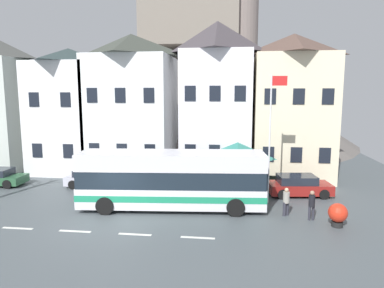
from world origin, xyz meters
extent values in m
cube|color=#495155|center=(0.00, 0.00, -0.03)|extent=(40.00, 60.00, 0.06)
cube|color=silver|center=(-4.50, -1.00, 0.00)|extent=(1.60, 0.20, 0.01)
cube|color=silver|center=(-1.50, -1.00, 0.00)|extent=(1.60, 0.20, 0.01)
cube|color=silver|center=(1.50, -1.00, 0.00)|extent=(1.60, 0.20, 0.01)
cube|color=silver|center=(4.50, -1.00, 0.00)|extent=(1.60, 0.20, 0.01)
cube|color=white|center=(-8.02, 12.39, 4.56)|extent=(5.12, 6.77, 9.13)
pyramid|color=#2E3D3E|center=(-8.02, 12.39, 9.75)|extent=(5.12, 6.77, 1.25)
cube|color=black|center=(-9.30, 8.97, 2.18)|extent=(0.80, 0.06, 1.10)
cube|color=black|center=(-6.74, 8.97, 2.18)|extent=(0.80, 0.06, 1.10)
cube|color=black|center=(-9.30, 8.97, 6.15)|extent=(0.80, 0.06, 1.10)
cube|color=black|center=(-6.74, 8.97, 6.15)|extent=(0.80, 0.06, 1.10)
cube|color=white|center=(-2.42, 12.05, 4.81)|extent=(6.57, 6.10, 9.62)
pyramid|color=#393E37|center=(-2.42, 12.05, 10.50)|extent=(6.57, 6.10, 1.77)
cube|color=black|center=(-4.61, 8.97, 2.30)|extent=(0.80, 0.06, 1.10)
cube|color=black|center=(-2.42, 8.97, 2.30)|extent=(0.80, 0.06, 1.10)
cube|color=black|center=(-0.23, 8.97, 2.30)|extent=(0.80, 0.06, 1.10)
cube|color=black|center=(-4.61, 8.97, 6.48)|extent=(0.80, 0.06, 1.10)
cube|color=black|center=(-2.42, 8.97, 6.48)|extent=(0.80, 0.06, 1.10)
cube|color=black|center=(-0.23, 8.97, 6.48)|extent=(0.80, 0.06, 1.10)
cube|color=white|center=(4.62, 11.64, 4.91)|extent=(5.37, 5.28, 9.82)
pyramid|color=#403A3F|center=(4.62, 11.64, 10.98)|extent=(5.37, 5.28, 2.31)
cube|color=black|center=(2.83, 8.97, 2.35)|extent=(0.80, 0.06, 1.10)
cube|color=black|center=(4.62, 8.97, 2.35)|extent=(0.80, 0.06, 1.10)
cube|color=black|center=(6.41, 8.97, 2.35)|extent=(0.80, 0.06, 1.10)
cube|color=black|center=(2.83, 8.97, 6.62)|extent=(0.80, 0.06, 1.10)
cube|color=black|center=(4.62, 8.97, 6.62)|extent=(0.80, 0.06, 1.10)
cube|color=black|center=(6.41, 8.97, 6.62)|extent=(0.80, 0.06, 1.10)
cube|color=beige|center=(10.47, 11.97, 4.76)|extent=(5.87, 5.94, 9.52)
pyramid|color=brown|center=(10.47, 11.97, 10.32)|extent=(5.87, 5.94, 1.61)
cube|color=black|center=(8.51, 8.97, 2.28)|extent=(0.80, 0.06, 1.10)
cube|color=black|center=(10.47, 8.97, 2.28)|extent=(0.80, 0.06, 1.10)
cube|color=black|center=(12.43, 8.97, 2.28)|extent=(0.80, 0.06, 1.10)
cube|color=black|center=(8.51, 8.97, 6.41)|extent=(0.80, 0.06, 1.10)
cube|color=black|center=(10.47, 8.97, 6.41)|extent=(0.80, 0.06, 1.10)
cube|color=black|center=(12.43, 8.97, 6.41)|extent=(0.80, 0.06, 1.10)
cone|color=#5E5854|center=(0.12, 32.58, 6.80)|extent=(43.14, 43.14, 13.60)
cube|color=gray|center=(0.12, 32.58, 15.95)|extent=(12.28, 12.28, 6.88)
cylinder|color=gray|center=(6.26, 29.51, 17.63)|extent=(4.77, 4.77, 10.24)
cube|color=silver|center=(2.55, 2.96, 0.83)|extent=(10.72, 3.42, 1.16)
cube|color=#1E8C60|center=(2.55, 2.96, 0.89)|extent=(10.74, 3.44, 0.36)
cube|color=#19232D|center=(2.55, 2.96, 1.90)|extent=(10.62, 3.37, 0.98)
cube|color=silver|center=(2.55, 2.96, 2.85)|extent=(10.72, 3.42, 0.92)
cube|color=#19232D|center=(7.82, 3.43, 1.90)|extent=(0.24, 2.10, 0.94)
cylinder|color=black|center=(6.01, 4.48, 0.50)|extent=(1.02, 0.37, 1.00)
cylinder|color=black|center=(6.22, 2.09, 0.50)|extent=(1.02, 0.37, 1.00)
cylinder|color=black|center=(-1.13, 3.84, 0.50)|extent=(1.02, 0.37, 1.00)
cylinder|color=black|center=(-0.91, 1.45, 0.50)|extent=(1.02, 0.37, 1.00)
cylinder|color=#473D33|center=(4.64, 7.96, 1.20)|extent=(0.14, 0.14, 2.40)
cylinder|color=#473D33|center=(7.94, 7.96, 1.20)|extent=(0.14, 0.14, 2.40)
cylinder|color=#473D33|center=(4.64, 4.66, 1.20)|extent=(0.14, 0.14, 2.40)
cylinder|color=#473D33|center=(7.94, 4.66, 1.20)|extent=(0.14, 0.14, 2.40)
pyramid|color=#2C7A6F|center=(6.29, 6.31, 2.94)|extent=(3.60, 3.60, 1.08)
cube|color=silver|center=(-3.59, 6.89, 0.49)|extent=(4.34, 2.10, 0.62)
cube|color=#1E232D|center=(-3.80, 6.91, 1.03)|extent=(2.64, 1.78, 0.46)
cylinder|color=black|center=(-2.14, 7.70, 0.32)|extent=(0.65, 0.24, 0.64)
cylinder|color=black|center=(-2.24, 5.92, 0.32)|extent=(0.65, 0.24, 0.64)
cylinder|color=black|center=(-4.94, 7.86, 0.32)|extent=(0.65, 0.24, 0.64)
cylinder|color=black|center=(-5.04, 6.08, 0.32)|extent=(0.65, 0.24, 0.64)
cylinder|color=black|center=(-9.73, 7.31, 0.32)|extent=(0.65, 0.23, 0.64)
cylinder|color=black|center=(-9.65, 5.62, 0.32)|extent=(0.65, 0.23, 0.64)
cube|color=maroon|center=(10.35, 6.58, 0.50)|extent=(4.17, 2.31, 0.64)
cube|color=#1E232D|center=(10.15, 6.56, 1.08)|extent=(2.57, 1.89, 0.52)
cylinder|color=black|center=(11.54, 7.61, 0.32)|extent=(0.66, 0.28, 0.64)
cylinder|color=black|center=(11.76, 5.88, 0.32)|extent=(0.66, 0.28, 0.64)
cylinder|color=black|center=(8.94, 7.29, 0.32)|extent=(0.66, 0.28, 0.64)
cylinder|color=black|center=(9.16, 5.55, 0.32)|extent=(0.66, 0.28, 0.64)
cylinder|color=#2D2D38|center=(10.09, 1.99, 0.40)|extent=(0.13, 0.13, 0.79)
cylinder|color=#2D2D38|center=(10.29, 2.03, 0.40)|extent=(0.13, 0.13, 0.79)
cylinder|color=black|center=(10.19, 2.01, 1.05)|extent=(0.32, 0.32, 0.62)
sphere|color=#9E7A60|center=(10.19, 2.01, 1.48)|extent=(0.23, 0.23, 0.23)
cylinder|color=#2D2D38|center=(9.04, 2.63, 0.39)|extent=(0.18, 0.18, 0.77)
cylinder|color=#2D2D38|center=(8.87, 2.49, 0.39)|extent=(0.18, 0.18, 0.77)
cylinder|color=gray|center=(8.96, 2.56, 1.03)|extent=(0.35, 0.35, 0.61)
sphere|color=#D1AD89|center=(8.96, 2.56, 1.45)|extent=(0.22, 0.22, 0.22)
cube|color=#33473D|center=(8.73, 8.02, 0.45)|extent=(1.50, 0.45, 0.08)
cube|color=#33473D|center=(8.73, 8.25, 0.67)|extent=(1.50, 0.06, 0.40)
cube|color=#2D2D33|center=(8.06, 8.02, 0.23)|extent=(0.08, 0.36, 0.45)
cube|color=#2D2D33|center=(9.40, 8.02, 0.23)|extent=(0.08, 0.36, 0.45)
cylinder|color=silver|center=(8.17, 4.78, 3.85)|extent=(0.10, 0.10, 7.70)
cube|color=red|center=(8.62, 4.78, 7.35)|extent=(0.90, 0.03, 0.56)
cylinder|color=black|center=(11.31, 1.25, 0.12)|extent=(0.57, 0.57, 0.25)
sphere|color=red|center=(11.31, 1.25, 0.72)|extent=(0.95, 0.95, 0.95)
camera|label=1|loc=(6.19, -16.32, 6.66)|focal=32.71mm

